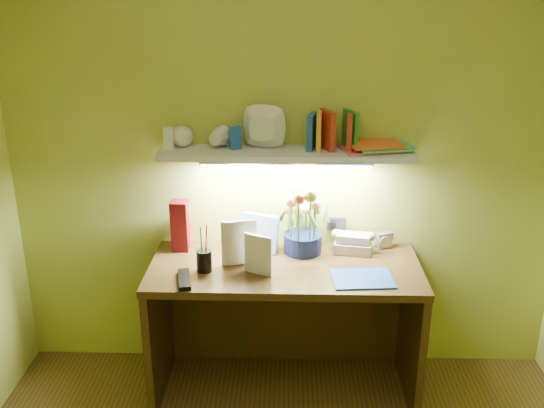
# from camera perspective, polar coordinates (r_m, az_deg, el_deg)

# --- Properties ---
(desk) EXTENTS (1.40, 0.60, 0.75)m
(desk) POSITION_cam_1_polar(r_m,az_deg,el_deg) (3.32, 1.19, -11.65)
(desk) COLOR #34210E
(desk) RESTS_ON ground
(flower_bouquet) EXTENTS (0.27, 0.27, 0.36)m
(flower_bouquet) POSITION_cam_1_polar(r_m,az_deg,el_deg) (3.22, 2.95, -1.56)
(flower_bouquet) COLOR #0B143C
(flower_bouquet) RESTS_ON desk
(telephone) EXTENTS (0.22, 0.18, 0.12)m
(telephone) POSITION_cam_1_polar(r_m,az_deg,el_deg) (3.30, 7.65, -3.47)
(telephone) COLOR beige
(telephone) RESTS_ON desk
(desk_clock) EXTENTS (0.10, 0.07, 0.09)m
(desk_clock) POSITION_cam_1_polar(r_m,az_deg,el_deg) (3.38, 10.53, -3.34)
(desk_clock) COLOR #ADACB1
(desk_clock) RESTS_ON desk
(whisky_bottle) EXTENTS (0.09, 0.09, 0.25)m
(whisky_bottle) POSITION_cam_1_polar(r_m,az_deg,el_deg) (3.35, -8.41, -1.92)
(whisky_bottle) COLOR #AF3D07
(whisky_bottle) RESTS_ON desk
(whisky_box) EXTENTS (0.09, 0.09, 0.28)m
(whisky_box) POSITION_cam_1_polar(r_m,az_deg,el_deg) (3.30, -8.65, -2.02)
(whisky_box) COLOR #550A0F
(whisky_box) RESTS_ON desk
(pen_cup) EXTENTS (0.10, 0.10, 0.19)m
(pen_cup) POSITION_cam_1_polar(r_m,az_deg,el_deg) (3.06, -6.43, -4.67)
(pen_cup) COLOR black
(pen_cup) RESTS_ON desk
(art_card) EXTENTS (0.20, 0.11, 0.20)m
(art_card) POSITION_cam_1_polar(r_m,az_deg,el_deg) (3.27, -1.11, -2.73)
(art_card) COLOR silver
(art_card) RESTS_ON desk
(tv_remote) EXTENTS (0.10, 0.21, 0.02)m
(tv_remote) POSITION_cam_1_polar(r_m,az_deg,el_deg) (3.00, -8.25, -7.04)
(tv_remote) COLOR black
(tv_remote) RESTS_ON desk
(blue_folder) EXTENTS (0.31, 0.24, 0.01)m
(blue_folder) POSITION_cam_1_polar(r_m,az_deg,el_deg) (3.03, 8.50, -6.96)
(blue_folder) COLOR #1D50B5
(blue_folder) RESTS_ON desk
(desk_book_a) EXTENTS (0.18, 0.05, 0.25)m
(desk_book_a) POSITION_cam_1_polar(r_m,az_deg,el_deg) (3.09, -4.80, -3.76)
(desk_book_a) COLOR white
(desk_book_a) RESTS_ON desk
(desk_book_b) EXTENTS (0.14, 0.09, 0.21)m
(desk_book_b) POSITION_cam_1_polar(r_m,az_deg,el_deg) (3.04, -2.60, -4.49)
(desk_book_b) COLOR white
(desk_book_b) RESTS_ON desk
(wall_shelf) EXTENTS (1.31, 0.31, 0.23)m
(wall_shelf) POSITION_cam_1_polar(r_m,az_deg,el_deg) (3.10, 1.45, 5.45)
(wall_shelf) COLOR white
(wall_shelf) RESTS_ON ground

